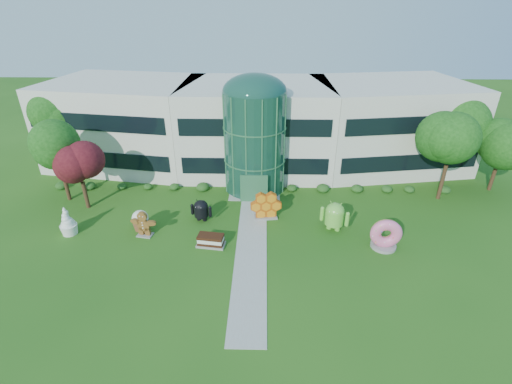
# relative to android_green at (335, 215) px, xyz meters

# --- Properties ---
(ground) EXTENTS (140.00, 140.00, 0.00)m
(ground) POSITION_rel_android_green_xyz_m (-6.85, -4.31, -1.45)
(ground) COLOR #215114
(ground) RESTS_ON ground
(building) EXTENTS (46.00, 15.00, 9.30)m
(building) POSITION_rel_android_green_xyz_m (-6.85, 13.69, 3.20)
(building) COLOR beige
(building) RESTS_ON ground
(atrium) EXTENTS (6.00, 6.00, 9.80)m
(atrium) POSITION_rel_android_green_xyz_m (-6.85, 7.69, 3.45)
(atrium) COLOR #194738
(atrium) RESTS_ON ground
(walkway) EXTENTS (2.40, 20.00, 0.04)m
(walkway) POSITION_rel_android_green_xyz_m (-6.85, -2.31, -1.43)
(walkway) COLOR #9E9E93
(walkway) RESTS_ON ground
(tree_red) EXTENTS (4.00, 4.00, 6.00)m
(tree_red) POSITION_rel_android_green_xyz_m (-22.35, 3.19, 1.55)
(tree_red) COLOR #3F0C14
(tree_red) RESTS_ON ground
(trees_backdrop) EXTENTS (52.00, 8.00, 8.40)m
(trees_backdrop) POSITION_rel_android_green_xyz_m (-6.85, 8.69, 2.75)
(trees_backdrop) COLOR #144411
(trees_backdrop) RESTS_ON ground
(android_green) EXTENTS (3.03, 2.58, 2.90)m
(android_green) POSITION_rel_android_green_xyz_m (0.00, 0.00, 0.00)
(android_green) COLOR #68C03D
(android_green) RESTS_ON ground
(android_black) EXTENTS (2.26, 1.77, 2.28)m
(android_black) POSITION_rel_android_green_xyz_m (-11.37, 1.17, -0.31)
(android_black) COLOR black
(android_black) RESTS_ON ground
(donut) EXTENTS (2.56, 1.37, 2.57)m
(donut) POSITION_rel_android_green_xyz_m (3.55, -2.43, -0.17)
(donut) COLOR #D45092
(donut) RESTS_ON ground
(gingerbread) EXTENTS (2.59, 1.37, 2.27)m
(gingerbread) POSITION_rel_android_green_xyz_m (-15.71, -1.27, -0.32)
(gingerbread) COLOR brown
(gingerbread) RESTS_ON ground
(ice_cream_sandwich) EXTENTS (2.34, 1.40, 0.98)m
(ice_cream_sandwich) POSITION_rel_android_green_xyz_m (-10.07, -2.57, -0.96)
(ice_cream_sandwich) COLOR black
(ice_cream_sandwich) RESTS_ON ground
(honeycomb) EXTENTS (3.03, 1.43, 2.29)m
(honeycomb) POSITION_rel_android_green_xyz_m (-5.72, 1.70, -0.31)
(honeycomb) COLOR orange
(honeycomb) RESTS_ON ground
(froyo) EXTENTS (1.75, 1.75, 2.52)m
(froyo) POSITION_rel_android_green_xyz_m (-22.02, -1.17, -0.19)
(froyo) COLOR white
(froyo) RESTS_ON ground
(cupcake) EXTENTS (1.58, 1.58, 1.77)m
(cupcake) POSITION_rel_android_green_xyz_m (-16.26, -0.34, -0.57)
(cupcake) COLOR white
(cupcake) RESTS_ON ground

